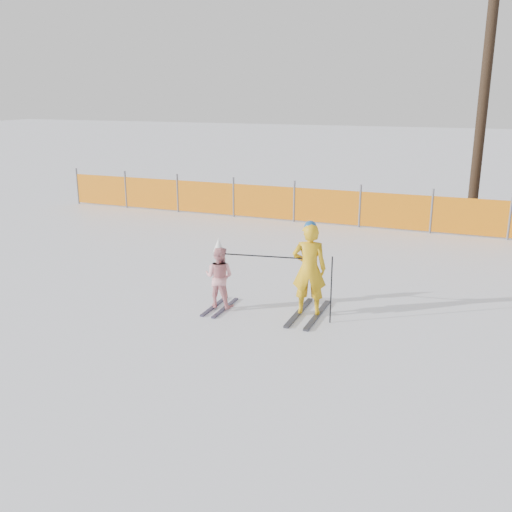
{
  "coord_description": "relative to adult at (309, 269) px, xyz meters",
  "views": [
    {
      "loc": [
        3.58,
        -8.52,
        3.79
      ],
      "look_at": [
        0.0,
        0.5,
        1.0
      ],
      "focal_mm": 40.0,
      "sensor_mm": 36.0,
      "label": 1
    }
  ],
  "objects": [
    {
      "name": "ground",
      "position": [
        -0.97,
        -0.57,
        -0.85
      ],
      "size": [
        120.0,
        120.0,
        0.0
      ],
      "primitive_type": "plane",
      "color": "white",
      "rests_on": "ground"
    },
    {
      "name": "safety_fence",
      "position": [
        -2.39,
        7.13,
        -0.29
      ],
      "size": [
        16.44,
        0.06,
        1.25
      ],
      "color": "#595960",
      "rests_on": "ground"
    },
    {
      "name": "ski_poles",
      "position": [
        -0.22,
        -0.16,
        -0.02
      ],
      "size": [
        1.94,
        0.25,
        1.18
      ],
      "color": "black",
      "rests_on": "ground"
    },
    {
      "name": "child",
      "position": [
        -1.6,
        -0.26,
        -0.25
      ],
      "size": [
        0.55,
        1.04,
        1.32
      ],
      "color": "black",
      "rests_on": "ground"
    },
    {
      "name": "adult",
      "position": [
        0.0,
        0.0,
        0.0
      ],
      "size": [
        0.66,
        1.45,
        1.7
      ],
      "color": "black",
      "rests_on": "ground"
    }
  ]
}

